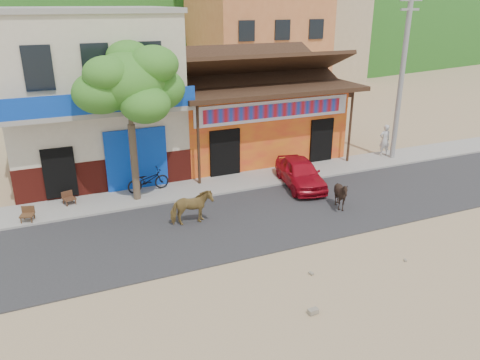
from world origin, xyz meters
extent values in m
plane|color=#9E825B|center=(0.00, 0.00, 0.00)|extent=(120.00, 120.00, 0.00)
cube|color=#28282B|center=(0.00, 2.50, 0.02)|extent=(60.00, 5.00, 0.04)
cube|color=gray|center=(0.00, 6.00, 0.06)|extent=(60.00, 2.00, 0.12)
cube|color=orange|center=(2.00, 10.00, 1.80)|extent=(8.00, 6.00, 3.60)
cube|color=beige|center=(-5.50, 10.00, 3.50)|extent=(7.00, 6.00, 7.00)
cube|color=#CC723F|center=(9.00, 24.00, 6.00)|extent=(9.00, 9.00, 12.00)
cube|color=tan|center=(18.00, 30.00, 5.00)|extent=(8.00, 8.00, 10.00)
cylinder|color=gray|center=(8.20, 6.00, 4.12)|extent=(0.24, 0.24, 8.00)
imported|color=olive|center=(-3.24, 2.95, 0.66)|extent=(1.47, 0.68, 1.24)
imported|color=black|center=(2.31, 1.94, 0.62)|extent=(1.36, 1.32, 1.16)
imported|color=#A90C1B|center=(2.09, 4.60, 0.64)|extent=(2.05, 3.73, 1.20)
imported|color=black|center=(-4.00, 6.43, 0.58)|extent=(1.80, 0.81, 0.92)
imported|color=silver|center=(8.00, 6.43, 0.92)|extent=(0.63, 0.46, 1.59)
camera|label=1|loc=(-7.59, -11.44, 7.43)|focal=35.00mm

